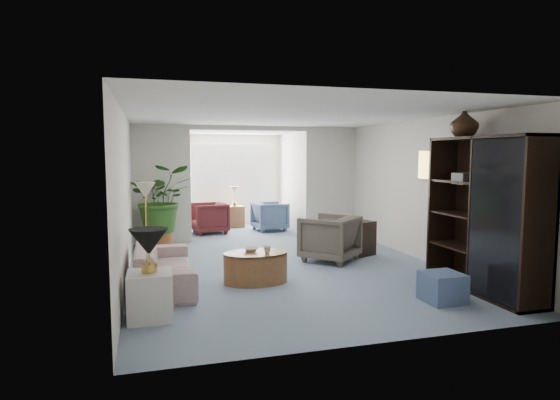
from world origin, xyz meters
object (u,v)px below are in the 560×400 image
object	(u,v)px
table_lamp	(149,242)
coffee_table	(256,267)
ottoman	(442,287)
sunroom_chair_maroon	(209,218)
entertainment_cabinet	(484,215)
floor_lamp	(145,190)
coffee_cup	(267,250)
end_table	(150,296)
side_table_dark	(358,238)
wingback_chair	(330,238)
cabinet_urn	(464,123)
plant_pot	(163,240)
sunroom_chair_blue	(270,216)
coffee_bowl	(251,249)
sunroom_table	(235,217)
framed_picture	(430,165)
sofa	(164,266)

from	to	relation	value
table_lamp	coffee_table	distance (m)	2.02
ottoman	sunroom_chair_maroon	size ratio (longest dim) A/B	0.58
table_lamp	entertainment_cabinet	world-z (taller)	entertainment_cabinet
floor_lamp	coffee_cup	distance (m)	2.78
coffee_cup	ottoman	bearing A→B (deg)	-36.27
end_table	side_table_dark	distance (m)	4.52
wingback_chair	cabinet_urn	bearing A→B (deg)	84.59
plant_pot	sunroom_chair_blue	size ratio (longest dim) A/B	0.51
end_table	wingback_chair	distance (m)	3.77
side_table_dark	coffee_bowl	bearing A→B (deg)	-152.43
side_table_dark	sunroom_chair_blue	size ratio (longest dim) A/B	0.82
side_table_dark	sunroom_table	xyz separation A→B (m)	(-1.64, 3.92, -0.04)
coffee_bowl	side_table_dark	size ratio (longest dim) A/B	0.34
coffee_bowl	sunroom_chair_blue	size ratio (longest dim) A/B	0.28
framed_picture	coffee_cup	world-z (taller)	framed_picture
coffee_bowl	sunroom_chair_maroon	bearing A→B (deg)	90.87
side_table_dark	plant_pot	world-z (taller)	side_table_dark
ottoman	sunroom_table	distance (m)	6.93
sunroom_chair_blue	sunroom_chair_maroon	distance (m)	1.50
ottoman	sunroom_chair_maroon	distance (m)	6.42
coffee_bowl	coffee_cup	bearing A→B (deg)	-45.00
coffee_bowl	entertainment_cabinet	distance (m)	3.32
framed_picture	sunroom_chair_maroon	world-z (taller)	framed_picture
coffee_table	plant_pot	distance (m)	3.24
coffee_bowl	side_table_dark	bearing A→B (deg)	27.57
end_table	cabinet_urn	size ratio (longest dim) A/B	1.32
wingback_chair	sunroom_chair_blue	world-z (taller)	wingback_chair
coffee_cup	cabinet_urn	world-z (taller)	cabinet_urn
entertainment_cabinet	ottoman	size ratio (longest dim) A/B	4.54
coffee_table	wingback_chair	bearing A→B (deg)	32.79
ottoman	sunroom_chair_blue	size ratio (longest dim) A/B	0.60
plant_pot	cabinet_urn	bearing A→B (deg)	-42.20
sunroom_chair_maroon	wingback_chair	bearing A→B (deg)	19.22
entertainment_cabinet	sofa	bearing A→B (deg)	160.97
side_table_dark	ottoman	xyz separation A→B (m)	(-0.17, -2.84, -0.13)
sunroom_chair_maroon	plant_pot	bearing A→B (deg)	-43.81
framed_picture	side_table_dark	size ratio (longest dim) A/B	0.78
framed_picture	coffee_table	world-z (taller)	framed_picture
table_lamp	sunroom_chair_maroon	xyz separation A→B (m)	(1.39, 5.65, -0.53)
coffee_bowl	ottoman	bearing A→B (deg)	-37.18
coffee_cup	sunroom_table	distance (m)	5.36
ottoman	sunroom_chair_maroon	xyz separation A→B (m)	(-2.22, 6.02, 0.18)
side_table_dark	sunroom_table	bearing A→B (deg)	112.65
coffee_bowl	sunroom_table	world-z (taller)	sunroom_table
table_lamp	entertainment_cabinet	xyz separation A→B (m)	(4.41, -0.10, 0.17)
framed_picture	ottoman	world-z (taller)	framed_picture
coffee_table	sunroom_chair_blue	xyz separation A→B (m)	(1.38, 4.48, 0.13)
framed_picture	sunroom_chair_maroon	xyz separation A→B (m)	(-3.26, 4.10, -1.33)
table_lamp	coffee_cup	xyz separation A→B (m)	(1.65, 1.07, -0.40)
floor_lamp	entertainment_cabinet	distance (m)	5.51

